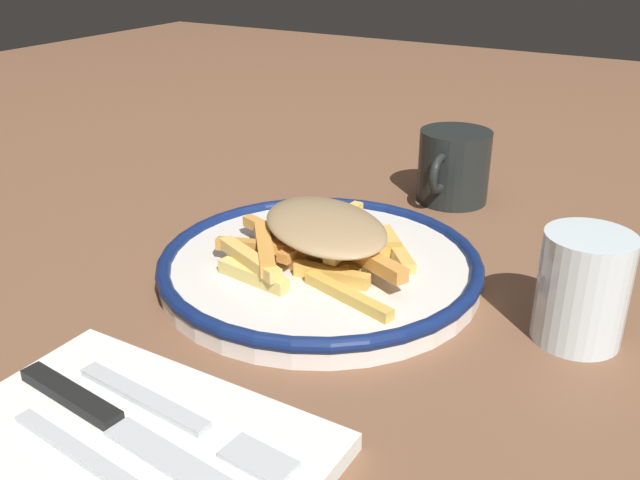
% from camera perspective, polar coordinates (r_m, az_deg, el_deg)
% --- Properties ---
extents(ground_plane, '(2.60, 2.60, 0.00)m').
position_cam_1_polar(ground_plane, '(0.63, 0.00, -3.21)').
color(ground_plane, brown).
extents(plate, '(0.29, 0.29, 0.03)m').
position_cam_1_polar(plate, '(0.62, 0.00, -2.13)').
color(plate, silver).
rests_on(plate, ground_plane).
extents(fries_heap, '(0.17, 0.19, 0.04)m').
position_cam_1_polar(fries_heap, '(0.61, 0.43, 0.21)').
color(fries_heap, '#F3C25A').
rests_on(fries_heap, plate).
extents(napkin, '(0.15, 0.23, 0.01)m').
position_cam_1_polar(napkin, '(0.45, -14.98, -15.93)').
color(napkin, white).
rests_on(napkin, ground_plane).
extents(fork, '(0.03, 0.18, 0.01)m').
position_cam_1_polar(fork, '(0.45, -11.52, -13.93)').
color(fork, silver).
rests_on(fork, napkin).
extents(knife, '(0.04, 0.21, 0.01)m').
position_cam_1_polar(knife, '(0.46, -16.65, -14.00)').
color(knife, black).
rests_on(knife, napkin).
extents(water_glass, '(0.07, 0.07, 0.09)m').
position_cam_1_polar(water_glass, '(0.56, 20.64, -3.69)').
color(water_glass, silver).
rests_on(water_glass, ground_plane).
extents(coffee_mug, '(0.11, 0.08, 0.08)m').
position_cam_1_polar(coffee_mug, '(0.81, 10.83, 5.91)').
color(coffee_mug, black).
rests_on(coffee_mug, ground_plane).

